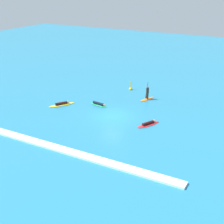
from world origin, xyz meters
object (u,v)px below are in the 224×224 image
at_px(surfer_on_green_board, 99,104).
at_px(marker_buoy, 131,89).
at_px(surfer_on_orange_board, 147,95).
at_px(surfer_on_red_board, 148,124).
at_px(surfer_on_yellow_board, 62,104).

distance_m(surfer_on_green_board, marker_buoy, 7.19).
relative_size(surfer_on_green_board, surfer_on_orange_board, 1.06).
bearing_deg(marker_buoy, surfer_on_orange_board, -34.78).
relative_size(surfer_on_green_board, surfer_on_red_board, 0.90).
relative_size(surfer_on_yellow_board, surfer_on_red_board, 1.08).
height_order(surfer_on_orange_board, marker_buoy, surfer_on_orange_board).
xyz_separation_m(surfer_on_green_board, surfer_on_yellow_board, (-3.92, -2.05, -0.02)).
xyz_separation_m(surfer_on_yellow_board, surfer_on_orange_board, (8.15, 6.79, 0.41)).
bearing_deg(surfer_on_red_board, surfer_on_orange_board, 49.55).
distance_m(surfer_on_green_board, surfer_on_orange_board, 6.36).
bearing_deg(marker_buoy, surfer_on_red_board, -54.88).
distance_m(surfer_on_yellow_board, surfer_on_orange_board, 10.62).
xyz_separation_m(surfer_on_yellow_board, surfer_on_red_board, (11.31, -0.23, -0.01)).
relative_size(surfer_on_green_board, surfer_on_yellow_board, 0.83).
bearing_deg(surfer_on_green_board, surfer_on_yellow_board, -143.17).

